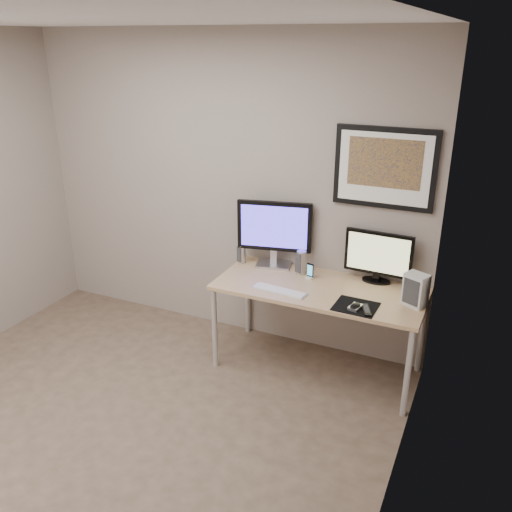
# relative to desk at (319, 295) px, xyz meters

# --- Properties ---
(floor) EXTENTS (3.60, 3.60, 0.00)m
(floor) POSITION_rel_desk_xyz_m (-1.00, -1.35, -0.66)
(floor) COLOR #4B3D2F
(floor) RESTS_ON ground
(room) EXTENTS (3.60, 3.60, 3.60)m
(room) POSITION_rel_desk_xyz_m (-1.00, -0.90, 0.98)
(room) COLOR white
(room) RESTS_ON ground
(desk) EXTENTS (1.60, 0.70, 0.73)m
(desk) POSITION_rel_desk_xyz_m (0.00, 0.00, 0.00)
(desk) COLOR #9A814A
(desk) RESTS_ON floor
(framed_art) EXTENTS (0.75, 0.04, 0.60)m
(framed_art) POSITION_rel_desk_xyz_m (0.35, 0.33, 0.96)
(framed_art) COLOR black
(framed_art) RESTS_ON room
(monitor_large) EXTENTS (0.61, 0.25, 0.56)m
(monitor_large) POSITION_rel_desk_xyz_m (-0.48, 0.24, 0.37)
(monitor_large) COLOR #B2B1B7
(monitor_large) RESTS_ON desk
(monitor_tv) EXTENTS (0.53, 0.13, 0.41)m
(monitor_tv) POSITION_rel_desk_xyz_m (0.37, 0.27, 0.29)
(monitor_tv) COLOR black
(monitor_tv) RESTS_ON desk
(speaker_left) EXTENTS (0.08, 0.08, 0.16)m
(speaker_left) POSITION_rel_desk_xyz_m (-0.76, 0.20, 0.15)
(speaker_left) COLOR #B2B1B7
(speaker_left) RESTS_ON desk
(speaker_right) EXTENTS (0.10, 0.10, 0.19)m
(speaker_right) POSITION_rel_desk_xyz_m (-0.22, 0.19, 0.16)
(speaker_right) COLOR #B2B1B7
(speaker_right) RESTS_ON desk
(phone_dock) EXTENTS (0.07, 0.07, 0.13)m
(phone_dock) POSITION_rel_desk_xyz_m (-0.12, 0.13, 0.13)
(phone_dock) COLOR black
(phone_dock) RESTS_ON desk
(keyboard) EXTENTS (0.43, 0.15, 0.01)m
(keyboard) POSITION_rel_desk_xyz_m (-0.25, -0.20, 0.07)
(keyboard) COLOR silver
(keyboard) RESTS_ON desk
(mousepad) EXTENTS (0.31, 0.28, 0.00)m
(mousepad) POSITION_rel_desk_xyz_m (0.34, -0.21, 0.07)
(mousepad) COLOR black
(mousepad) RESTS_ON desk
(mouse) EXTENTS (0.08, 0.12, 0.04)m
(mouse) POSITION_rel_desk_xyz_m (0.34, -0.24, 0.09)
(mouse) COLOR black
(mouse) RESTS_ON mousepad
(remote) EXTENTS (0.11, 0.18, 0.02)m
(remote) POSITION_rel_desk_xyz_m (0.42, -0.24, 0.08)
(remote) COLOR black
(remote) RESTS_ON desk
(fan_unit) EXTENTS (0.19, 0.17, 0.24)m
(fan_unit) POSITION_rel_desk_xyz_m (0.71, -0.00, 0.19)
(fan_unit) COLOR silver
(fan_unit) RESTS_ON desk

